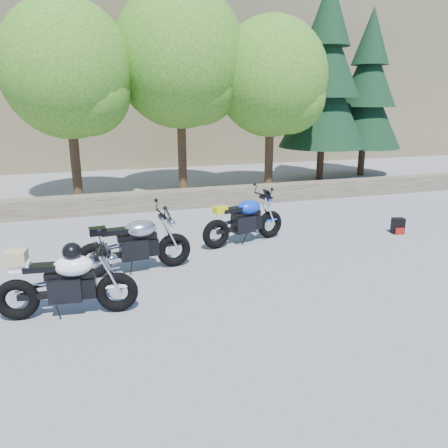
{
  "coord_description": "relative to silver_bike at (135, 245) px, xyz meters",
  "views": [
    {
      "loc": [
        -2.08,
        -6.43,
        2.99
      ],
      "look_at": [
        0.2,
        1.0,
        0.75
      ],
      "focal_mm": 35.0,
      "sensor_mm": 36.0,
      "label": 1
    }
  ],
  "objects": [
    {
      "name": "conifer_near",
      "position": [
        7.64,
        7.2,
        3.18
      ],
      "size": [
        3.17,
        3.17,
        7.06
      ],
      "color": "#382314",
      "rests_on": "ground"
    },
    {
      "name": "ground",
      "position": [
        1.44,
        -1.0,
        -0.5
      ],
      "size": [
        90.0,
        90.0,
        0.0
      ],
      "primitive_type": "plane",
      "color": "slate",
      "rests_on": "ground"
    },
    {
      "name": "silver_bike",
      "position": [
        0.0,
        0.0,
        0.0
      ],
      "size": [
        2.06,
        0.65,
        1.03
      ],
      "rotation": [
        0.0,
        0.0,
        0.1
      ],
      "color": "black",
      "rests_on": "ground"
    },
    {
      "name": "tree_decid_left",
      "position": [
        -0.96,
        6.14,
        3.13
      ],
      "size": [
        3.67,
        3.67,
        5.62
      ],
      "color": "#382314",
      "rests_on": "ground"
    },
    {
      "name": "tree_decid_mid",
      "position": [
        2.34,
        6.54,
        3.54
      ],
      "size": [
        4.08,
        4.08,
        6.24
      ],
      "color": "#382314",
      "rests_on": "ground"
    },
    {
      "name": "backpack",
      "position": [
        6.0,
        0.58,
        -0.33
      ],
      "size": [
        0.3,
        0.27,
        0.36
      ],
      "rotation": [
        0.0,
        0.0,
        -0.21
      ],
      "color": "black",
      "rests_on": "ground"
    },
    {
      "name": "white_bike",
      "position": [
        -1.11,
        -1.38,
        0.03
      ],
      "size": [
        1.96,
        0.62,
        1.08
      ],
      "rotation": [
        0.0,
        0.0,
        -0.11
      ],
      "color": "black",
      "rests_on": "ground"
    },
    {
      "name": "blue_bike",
      "position": [
        2.39,
        0.98,
        -0.01
      ],
      "size": [
        1.98,
        0.77,
        1.01
      ],
      "rotation": [
        0.0,
        0.0,
        0.26
      ],
      "color": "black",
      "rests_on": "ground"
    },
    {
      "name": "stone_wall",
      "position": [
        1.44,
        4.5,
        -0.25
      ],
      "size": [
        22.0,
        0.55,
        0.5
      ],
      "primitive_type": "cube",
      "color": "#4E4134",
      "rests_on": "ground"
    },
    {
      "name": "conifer_far",
      "position": [
        9.84,
        7.8,
        2.77
      ],
      "size": [
        2.82,
        2.82,
        6.27
      ],
      "color": "#382314",
      "rests_on": "ground"
    },
    {
      "name": "hillside",
      "position": [
        4.44,
        27.0,
        7.0
      ],
      "size": [
        80.0,
        30.0,
        15.0
      ],
      "primitive_type": "cube",
      "color": "brown",
      "rests_on": "ground"
    },
    {
      "name": "tree_decid_right",
      "position": [
        5.14,
        5.94,
        3.0
      ],
      "size": [
        3.54,
        3.54,
        5.41
      ],
      "color": "#382314",
      "rests_on": "ground"
    }
  ]
}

